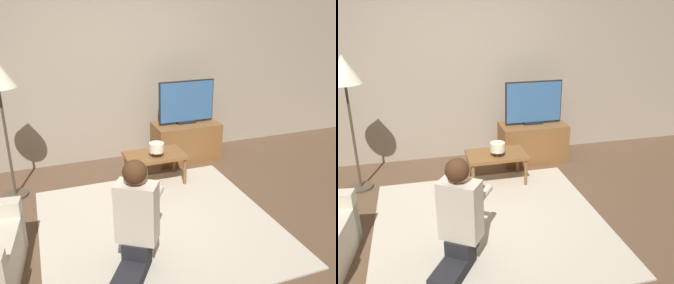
{
  "view_description": "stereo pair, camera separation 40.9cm",
  "coord_description": "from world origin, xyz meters",
  "views": [
    {
      "loc": [
        -1.03,
        -3.09,
        2.16
      ],
      "look_at": [
        0.28,
        0.5,
        0.7
      ],
      "focal_mm": 40.0,
      "sensor_mm": 36.0,
      "label": 1
    },
    {
      "loc": [
        -0.64,
        -3.21,
        2.16
      ],
      "look_at": [
        0.28,
        0.5,
        0.7
      ],
      "focal_mm": 40.0,
      "sensor_mm": 36.0,
      "label": 2
    }
  ],
  "objects": [
    {
      "name": "coffee_table",
      "position": [
        0.27,
        0.93,
        0.34
      ],
      "size": [
        0.73,
        0.45,
        0.39
      ],
      "color": "brown",
      "rests_on": "ground_plane"
    },
    {
      "name": "tv_stand",
      "position": [
        0.92,
        1.5,
        0.27
      ],
      "size": [
        0.92,
        0.48,
        0.54
      ],
      "color": "brown",
      "rests_on": "ground_plane"
    },
    {
      "name": "tv",
      "position": [
        0.92,
        1.51,
        0.84
      ],
      "size": [
        0.8,
        0.08,
        0.6
      ],
      "color": "black",
      "rests_on": "tv_stand"
    },
    {
      "name": "person_kneeling",
      "position": [
        -0.37,
        -0.53,
        0.5
      ],
      "size": [
        0.65,
        0.83,
        0.98
      ],
      "rotation": [
        0.0,
        0.0,
        2.58
      ],
      "color": "#232328",
      "rests_on": "rug"
    },
    {
      "name": "ground_plane",
      "position": [
        0.0,
        0.0,
        0.0
      ],
      "size": [
        10.0,
        10.0,
        0.0
      ],
      "primitive_type": "plane",
      "color": "brown"
    },
    {
      "name": "table_lamp",
      "position": [
        0.27,
        0.86,
        0.49
      ],
      "size": [
        0.18,
        0.18,
        0.17
      ],
      "color": "#4C3823",
      "rests_on": "coffee_table"
    },
    {
      "name": "wall_back",
      "position": [
        0.0,
        1.93,
        1.3
      ],
      "size": [
        10.0,
        0.06,
        2.6
      ],
      "color": "tan",
      "rests_on": "ground_plane"
    },
    {
      "name": "rug",
      "position": [
        0.0,
        0.0,
        0.01
      ],
      "size": [
        2.32,
        2.24,
        0.02
      ],
      "color": "beige",
      "rests_on": "ground_plane"
    }
  ]
}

